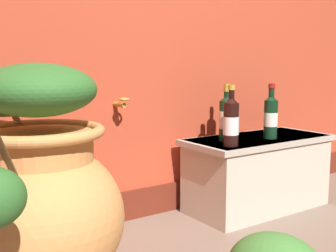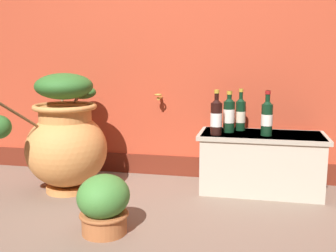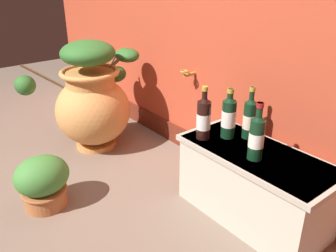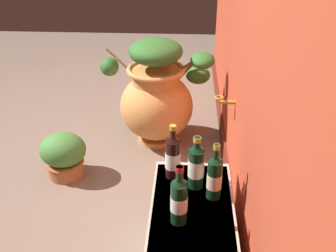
{
  "view_description": "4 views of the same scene",
  "coord_description": "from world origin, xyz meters",
  "px_view_note": "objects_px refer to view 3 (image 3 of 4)",
  "views": [
    {
      "loc": [
        -1.1,
        -0.83,
        0.82
      ],
      "look_at": [
        0.01,
        0.79,
        0.53
      ],
      "focal_mm": 46.28,
      "sensor_mm": 36.0,
      "label": 1
    },
    {
      "loc": [
        0.6,
        -1.9,
        0.92
      ],
      "look_at": [
        0.01,
        0.83,
        0.44
      ],
      "focal_mm": 42.77,
      "sensor_mm": 36.0,
      "label": 2
    },
    {
      "loc": [
        1.64,
        -0.52,
        1.3
      ],
      "look_at": [
        0.02,
        0.77,
        0.35
      ],
      "focal_mm": 38.03,
      "sensor_mm": 36.0,
      "label": 3
    },
    {
      "loc": [
        1.99,
        0.81,
        1.65
      ],
      "look_at": [
        -0.0,
        0.7,
        0.5
      ],
      "focal_mm": 41.67,
      "sensor_mm": 36.0,
      "label": 4
    }
  ],
  "objects_px": {
    "terracotta_urn": "(92,99)",
    "wine_bottle_left": "(250,117)",
    "wine_bottle_middle": "(257,135)",
    "wine_bottle_right": "(229,116)",
    "potted_shrub": "(43,182)",
    "wine_bottle_back": "(204,117)"
  },
  "relations": [
    {
      "from": "wine_bottle_back",
      "to": "potted_shrub",
      "type": "relative_size",
      "value": 0.95
    },
    {
      "from": "wine_bottle_left",
      "to": "wine_bottle_middle",
      "type": "xyz_separation_m",
      "value": [
        0.18,
        -0.16,
        0.01
      ]
    },
    {
      "from": "terracotta_urn",
      "to": "wine_bottle_back",
      "type": "bearing_deg",
      "value": 9.0
    },
    {
      "from": "wine_bottle_left",
      "to": "wine_bottle_back",
      "type": "distance_m",
      "value": 0.25
    },
    {
      "from": "wine_bottle_middle",
      "to": "wine_bottle_back",
      "type": "bearing_deg",
      "value": -172.84
    },
    {
      "from": "wine_bottle_left",
      "to": "wine_bottle_middle",
      "type": "bearing_deg",
      "value": -42.33
    },
    {
      "from": "wine_bottle_middle",
      "to": "terracotta_urn",
      "type": "bearing_deg",
      "value": -171.45
    },
    {
      "from": "wine_bottle_left",
      "to": "potted_shrub",
      "type": "relative_size",
      "value": 0.94
    },
    {
      "from": "terracotta_urn",
      "to": "potted_shrub",
      "type": "distance_m",
      "value": 0.81
    },
    {
      "from": "potted_shrub",
      "to": "terracotta_urn",
      "type": "bearing_deg",
      "value": 130.05
    },
    {
      "from": "terracotta_urn",
      "to": "potted_shrub",
      "type": "xyz_separation_m",
      "value": [
        0.5,
        -0.6,
        -0.22
      ]
    },
    {
      "from": "terracotta_urn",
      "to": "wine_bottle_left",
      "type": "xyz_separation_m",
      "value": [
        1.17,
        0.36,
        0.15
      ]
    },
    {
      "from": "wine_bottle_right",
      "to": "terracotta_urn",
      "type": "bearing_deg",
      "value": -165.72
    },
    {
      "from": "wine_bottle_middle",
      "to": "wine_bottle_right",
      "type": "relative_size",
      "value": 1.05
    },
    {
      "from": "wine_bottle_middle",
      "to": "potted_shrub",
      "type": "bearing_deg",
      "value": -136.41
    },
    {
      "from": "wine_bottle_right",
      "to": "potted_shrub",
      "type": "height_order",
      "value": "wine_bottle_right"
    },
    {
      "from": "wine_bottle_back",
      "to": "terracotta_urn",
      "type": "bearing_deg",
      "value": -171.0
    },
    {
      "from": "potted_shrub",
      "to": "wine_bottle_left",
      "type": "bearing_deg",
      "value": 55.4
    },
    {
      "from": "potted_shrub",
      "to": "wine_bottle_middle",
      "type": "bearing_deg",
      "value": 43.59
    },
    {
      "from": "wine_bottle_right",
      "to": "wine_bottle_left",
      "type": "bearing_deg",
      "value": 48.68
    },
    {
      "from": "wine_bottle_left",
      "to": "wine_bottle_right",
      "type": "distance_m",
      "value": 0.11
    },
    {
      "from": "wine_bottle_back",
      "to": "wine_bottle_middle",
      "type": "bearing_deg",
      "value": 7.16
    }
  ]
}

